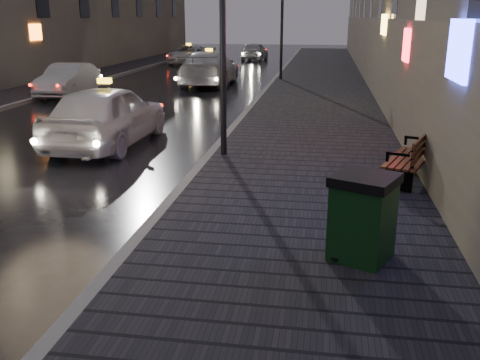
% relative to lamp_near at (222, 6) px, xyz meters
% --- Properties ---
extents(ground, '(120.00, 120.00, 0.00)m').
position_rel_lamp_near_xyz_m(ground, '(-1.85, -6.00, -3.49)').
color(ground, black).
rests_on(ground, ground).
extents(sidewalk, '(4.60, 58.00, 0.15)m').
position_rel_lamp_near_xyz_m(sidewalk, '(2.05, 15.00, -3.41)').
color(sidewalk, black).
rests_on(sidewalk, ground).
extents(curb, '(0.20, 58.00, 0.15)m').
position_rel_lamp_near_xyz_m(curb, '(-0.35, 15.00, -3.41)').
color(curb, slate).
rests_on(curb, ground).
extents(sidewalk_far, '(2.40, 58.00, 0.15)m').
position_rel_lamp_near_xyz_m(sidewalk_far, '(-10.55, 15.00, -3.41)').
color(sidewalk_far, black).
rests_on(sidewalk_far, ground).
extents(curb_far, '(0.20, 58.00, 0.15)m').
position_rel_lamp_near_xyz_m(curb_far, '(-9.25, 15.00, -3.41)').
color(curb_far, slate).
rests_on(curb_far, ground).
extents(lamp_near, '(0.36, 0.36, 5.28)m').
position_rel_lamp_near_xyz_m(lamp_near, '(0.00, 0.00, 0.00)').
color(lamp_near, black).
rests_on(lamp_near, sidewalk).
extents(lamp_far, '(0.36, 0.36, 5.28)m').
position_rel_lamp_near_xyz_m(lamp_far, '(0.00, 16.00, 0.00)').
color(lamp_far, black).
rests_on(lamp_far, sidewalk).
extents(bench, '(1.23, 1.97, 0.95)m').
position_rel_lamp_near_xyz_m(bench, '(4.07, -1.50, -2.86)').
color(bench, black).
rests_on(bench, sidewalk).
extents(trash_bin, '(1.01, 1.01, 1.17)m').
position_rel_lamp_near_xyz_m(trash_bin, '(2.88, -5.28, -2.74)').
color(trash_bin, black).
rests_on(trash_bin, sidewalk).
extents(taxi_near, '(2.04, 4.82, 1.63)m').
position_rel_lamp_near_xyz_m(taxi_near, '(-3.30, 1.05, -2.68)').
color(taxi_near, silver).
rests_on(taxi_near, ground).
extents(car_left_mid, '(1.68, 4.18, 1.35)m').
position_rel_lamp_near_xyz_m(car_left_mid, '(-8.55, 9.54, -2.81)').
color(car_left_mid, '#A6A7AE').
rests_on(car_left_mid, ground).
extents(taxi_mid, '(2.42, 5.70, 1.64)m').
position_rel_lamp_near_xyz_m(taxi_mid, '(-3.37, 14.07, -2.67)').
color(taxi_mid, silver).
rests_on(taxi_mid, ground).
extents(taxi_far, '(2.46, 4.79, 1.29)m').
position_rel_lamp_near_xyz_m(taxi_far, '(-7.46, 26.11, -2.84)').
color(taxi_far, silver).
rests_on(taxi_far, ground).
extents(car_far, '(1.87, 4.07, 1.35)m').
position_rel_lamp_near_xyz_m(car_far, '(-3.17, 29.71, -2.81)').
color(car_far, '#AAACB3').
rests_on(car_far, ground).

